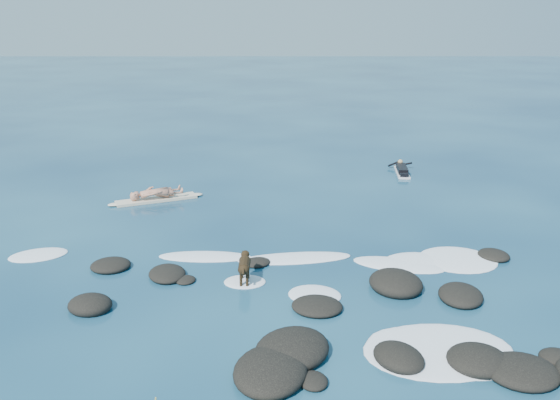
{
  "coord_description": "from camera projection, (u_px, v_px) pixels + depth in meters",
  "views": [
    {
      "loc": [
        0.53,
        -15.34,
        6.86
      ],
      "look_at": [
        0.57,
        4.0,
        0.9
      ],
      "focal_mm": 40.0,
      "sensor_mm": 36.0,
      "label": 1
    }
  ],
  "objects": [
    {
      "name": "ground",
      "position": [
        259.0,
        276.0,
        16.68
      ],
      "size": [
        160.0,
        160.0,
        0.0
      ],
      "primitive_type": "plane",
      "color": "#0A2642",
      "rests_on": "ground"
    },
    {
      "name": "standing_surfer_rig",
      "position": [
        155.0,
        180.0,
        22.95
      ],
      "size": [
        3.4,
        1.76,
        2.03
      ],
      "rotation": [
        0.0,
        0.0,
        0.42
      ],
      "color": "beige",
      "rests_on": "ground"
    },
    {
      "name": "reef_rocks",
      "position": [
        364.0,
        329.0,
        13.69
      ],
      "size": [
        12.2,
        7.72,
        0.56
      ],
      "color": "black",
      "rests_on": "ground"
    },
    {
      "name": "breaking_foam",
      "position": [
        366.0,
        294.0,
        15.6
      ],
      "size": [
        14.36,
        7.67,
        0.12
      ],
      "color": "white",
      "rests_on": "ground"
    },
    {
      "name": "paddling_surfer_rig",
      "position": [
        402.0,
        170.0,
        27.07
      ],
      "size": [
        1.09,
        2.44,
        0.42
      ],
      "rotation": [
        0.0,
        0.0,
        1.49
      ],
      "color": "silver",
      "rests_on": "ground"
    },
    {
      "name": "dog",
      "position": [
        244.0,
        265.0,
        16.11
      ],
      "size": [
        0.31,
        1.23,
        0.78
      ],
      "rotation": [
        0.0,
        0.0,
        1.57
      ],
      "color": "black",
      "rests_on": "ground"
    }
  ]
}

